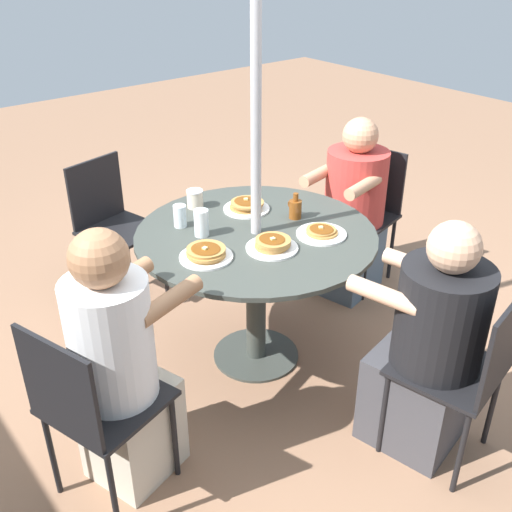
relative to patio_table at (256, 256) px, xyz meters
name	(u,v)px	position (x,y,z in m)	size (l,w,h in m)	color
ground_plane	(256,355)	(0.00, 0.00, -0.62)	(12.00, 12.00, 0.00)	#8C664C
patio_table	(256,256)	(0.00, 0.00, 0.00)	(1.18, 1.18, 0.76)	#383D38
umbrella_pole	(256,149)	(0.00, 0.00, 0.56)	(0.05, 0.05, 2.36)	#ADADB2
patio_chair_north	(111,220)	(1.08, 0.26, -0.12)	(0.49, 0.49, 0.86)	black
patio_chair_east	(90,404)	(-0.32, 1.06, -0.12)	(0.51, 0.51, 0.86)	black
diner_east	(121,371)	(-0.27, 0.90, -0.08)	(0.44, 0.55, 1.17)	beige
patio_chair_south	(467,366)	(-1.09, -0.22, -0.12)	(0.48, 0.48, 0.86)	black
diner_south	(428,351)	(-0.92, -0.19, -0.12)	(0.56, 0.45, 1.11)	#3D3D42
patio_chair_west	(365,207)	(0.24, -1.08, -0.12)	(0.48, 0.48, 0.86)	black
diner_west	(351,216)	(0.20, -0.92, -0.12)	(0.45, 0.56, 1.11)	slate
pancake_plate_a	(272,245)	(-0.18, 0.05, 0.16)	(0.24, 0.24, 0.06)	white
pancake_plate_b	(321,233)	(-0.22, -0.23, 0.15)	(0.24, 0.24, 0.04)	white
pancake_plate_c	(206,254)	(-0.06, 0.34, 0.16)	(0.24, 0.24, 0.06)	white
pancake_plate_d	(247,206)	(0.23, -0.13, 0.16)	(0.24, 0.24, 0.06)	white
syrup_bottle	(295,208)	(0.01, -0.26, 0.19)	(0.08, 0.06, 0.14)	brown
coffee_cup	(195,199)	(0.43, 0.06, 0.18)	(0.09, 0.09, 0.10)	beige
drinking_glass_a	(201,223)	(0.14, 0.22, 0.20)	(0.07, 0.07, 0.13)	silver
drinking_glass_b	(180,216)	(0.29, 0.25, 0.19)	(0.06, 0.06, 0.11)	silver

